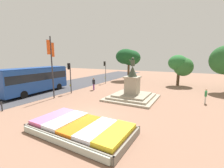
{
  "coord_description": "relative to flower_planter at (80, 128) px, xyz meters",
  "views": [
    {
      "loc": [
        7.27,
        -8.46,
        4.61
      ],
      "look_at": [
        0.54,
        4.09,
        2.1
      ],
      "focal_mm": 24.0,
      "sensor_mm": 36.0,
      "label": 1
    }
  ],
  "objects": [
    {
      "name": "street_asphalt_strip",
      "position": [
        -12.8,
        1.74,
        -0.3
      ],
      "size": [
        8.1,
        75.97,
        0.01
      ],
      "primitive_type": "cube",
      "color": "#3D3D42",
      "rests_on": "ground_plane"
    },
    {
      "name": "ground_plane",
      "position": [
        -1.44,
        1.74,
        -0.3
      ],
      "size": [
        86.82,
        86.82,
        0.0
      ],
      "primitive_type": "plane",
      "color": "#8C6651"
    },
    {
      "name": "park_tree_behind_statue",
      "position": [
        4.12,
        20.31,
        3.12
      ],
      "size": [
        3.89,
        3.39,
        5.06
      ],
      "color": "#4C3823",
      "rests_on": "ground_plane"
    },
    {
      "name": "banner_pole",
      "position": [
        -8.0,
        4.88,
        3.52
      ],
      "size": [
        0.14,
        1.13,
        6.92
      ],
      "color": "#2D2D33",
      "rests_on": "ground_plane"
    },
    {
      "name": "kerb_bollard_mid_b",
      "position": [
        -8.51,
        -0.28,
        0.16
      ],
      "size": [
        0.12,
        0.12,
        0.89
      ],
      "color": "#2D2D33",
      "rests_on": "ground_plane"
    },
    {
      "name": "city_bus",
      "position": [
        -12.11,
        5.53,
        1.62
      ],
      "size": [
        2.87,
        9.14,
        3.35
      ],
      "color": "#1E4799",
      "rests_on": "ground_plane"
    },
    {
      "name": "flower_planter",
      "position": [
        0.0,
        0.0,
        0.0
      ],
      "size": [
        6.61,
        3.58,
        0.67
      ],
      "color": "#38281C",
      "rests_on": "ground_plane"
    },
    {
      "name": "statue_monument",
      "position": [
        0.02,
        8.92,
        0.49
      ],
      "size": [
        5.34,
        5.34,
        4.67
      ],
      "color": "#9F9581",
      "rests_on": "ground_plane"
    },
    {
      "name": "pedestrian_near_planter",
      "position": [
        -6.51,
        10.71,
        0.73
      ],
      "size": [
        0.54,
        0.35,
        1.78
      ],
      "color": "#8C4C99",
      "rests_on": "ground_plane"
    },
    {
      "name": "traffic_light_mid_block",
      "position": [
        -8.06,
        7.64,
        2.39
      ],
      "size": [
        0.41,
        0.28,
        3.93
      ],
      "color": "#2D2D33",
      "rests_on": "ground_plane"
    },
    {
      "name": "traffic_light_far_corner",
      "position": [
        -7.98,
        16.4,
        2.41
      ],
      "size": [
        0.41,
        0.28,
        3.97
      ],
      "color": "slate",
      "rests_on": "ground_plane"
    },
    {
      "name": "park_tree_far_right",
      "position": [
        -5.85,
        22.18,
        4.44
      ],
      "size": [
        4.8,
        4.57,
        6.37
      ],
      "color": "#4C3823",
      "rests_on": "ground_plane"
    },
    {
      "name": "pedestrian_with_handbag",
      "position": [
        7.26,
        10.75,
        0.57
      ],
      "size": [
        0.25,
        0.57,
        1.53
      ],
      "color": "beige",
      "rests_on": "ground_plane"
    }
  ]
}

